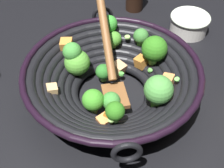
% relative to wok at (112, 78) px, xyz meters
% --- Properties ---
extents(ground_plane, '(4.00, 4.00, 0.00)m').
position_rel_wok_xyz_m(ground_plane, '(-0.00, 0.00, -0.06)').
color(ground_plane, black).
extents(wok, '(0.39, 0.39, 0.21)m').
position_rel_wok_xyz_m(wok, '(0.00, 0.00, 0.00)').
color(wok, black).
rests_on(wok, ground).
extents(prep_bowl, '(0.11, 0.11, 0.05)m').
position_rel_wok_xyz_m(prep_bowl, '(0.02, -0.33, -0.03)').
color(prep_bowl, silver).
rests_on(prep_bowl, ground).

